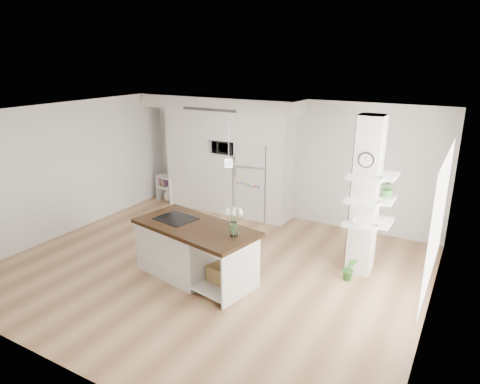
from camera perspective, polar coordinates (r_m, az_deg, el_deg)
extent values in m
cube|color=tan|center=(7.70, -3.90, -10.02)|extent=(7.00, 6.00, 0.01)
cube|color=white|center=(6.87, -4.38, 10.34)|extent=(7.00, 6.00, 0.04)
cube|color=silver|center=(9.71, 5.74, 4.39)|extent=(7.00, 0.04, 2.70)
cube|color=silver|center=(5.15, -23.20, -9.49)|extent=(7.00, 0.04, 2.70)
cube|color=silver|center=(9.50, -22.02, 2.87)|extent=(0.04, 6.00, 2.70)
cube|color=silver|center=(6.08, 24.67, -5.48)|extent=(0.04, 6.00, 2.70)
cube|color=white|center=(10.54, -6.04, 4.60)|extent=(1.20, 0.65, 2.40)
cube|color=white|center=(10.17, -1.70, 1.35)|extent=(0.65, 0.65, 1.42)
cube|color=white|center=(9.87, -1.77, 8.97)|extent=(0.65, 0.65, 0.65)
cube|color=white|center=(9.50, 2.14, 8.63)|extent=(0.85, 0.65, 0.65)
cube|color=white|center=(9.42, 5.46, 3.03)|extent=(0.40, 0.65, 2.40)
cube|color=silver|center=(9.90, -3.01, 11.76)|extent=(4.00, 0.70, 0.30)
cube|color=#262626|center=(9.63, -4.10, 10.91)|extent=(1.40, 0.04, 0.06)
cube|color=silver|center=(9.77, 2.09, 1.68)|extent=(0.78, 0.66, 1.75)
cube|color=#B2B2B7|center=(9.39, 1.14, 3.31)|extent=(0.78, 0.01, 0.03)
cube|color=silver|center=(7.36, 16.40, -0.64)|extent=(0.40, 0.40, 2.70)
cube|color=#9B6D57|center=(7.40, 14.83, -0.39)|extent=(0.02, 0.40, 2.70)
cube|color=#9B6D57|center=(7.55, 16.78, -0.20)|extent=(0.40, 0.02, 2.70)
cylinder|color=black|center=(6.99, 16.46, 4.12)|extent=(0.25, 0.03, 0.25)
cylinder|color=white|center=(6.97, 16.43, 4.09)|extent=(0.21, 0.01, 0.21)
plane|color=white|center=(6.31, 24.95, -3.23)|extent=(0.00, 2.40, 2.40)
cylinder|color=white|center=(6.34, 9.43, 4.20)|extent=(0.12, 0.12, 0.10)
cube|color=white|center=(7.45, -7.84, -7.36)|extent=(1.50, 1.13, 0.88)
cube|color=white|center=(6.96, -2.08, -12.10)|extent=(0.89, 1.01, 0.04)
cube|color=white|center=(6.60, 0.19, -10.64)|extent=(0.19, 0.88, 0.88)
cube|color=black|center=(7.01, -5.97, -4.72)|extent=(2.25, 1.37, 0.06)
cube|color=black|center=(7.32, -8.56, -3.51)|extent=(0.72, 0.63, 0.01)
cube|color=tan|center=(6.92, -2.42, -10.87)|extent=(0.47, 0.39, 0.26)
cylinder|color=white|center=(6.55, -0.87, -4.92)|extent=(0.12, 0.12, 0.22)
cube|color=white|center=(11.28, -10.44, 0.70)|extent=(0.10, 0.32, 0.66)
cube|color=white|center=(10.88, -8.74, 0.16)|extent=(0.10, 0.32, 0.66)
cube|color=white|center=(10.99, -9.69, 2.01)|extent=(0.61, 0.43, 0.03)
cube|color=white|center=(11.07, -9.61, 0.58)|extent=(0.58, 0.43, 0.03)
sphere|color=silver|center=(11.07, -9.31, -0.48)|extent=(0.32, 0.32, 0.32)
imported|color=#31742E|center=(7.42, 14.39, -9.84)|extent=(0.29, 0.26, 0.43)
imported|color=#31742E|center=(8.53, 15.44, -5.91)|extent=(0.37, 0.37, 0.50)
imported|color=#2D2D2D|center=(9.92, -1.89, 6.05)|extent=(0.54, 0.37, 0.30)
imported|color=#31742E|center=(7.34, 19.19, 0.48)|extent=(0.27, 0.23, 0.30)
imported|color=white|center=(7.20, 15.58, -3.93)|extent=(0.22, 0.22, 0.05)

